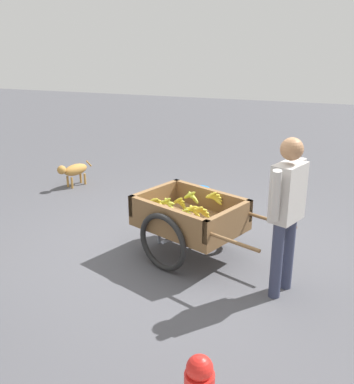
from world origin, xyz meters
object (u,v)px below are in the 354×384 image
at_px(fruit_cart, 189,219).
at_px(plastic_bucket, 200,197).
at_px(vendor_person, 287,205).
at_px(dog, 74,170).

relative_size(fruit_cart, plastic_bucket, 6.29).
distance_m(vendor_person, dog, 4.18).
distance_m(fruit_cart, plastic_bucket, 1.56).
xyz_separation_m(fruit_cart, dog, (2.45, -1.73, -0.17)).
bearing_deg(plastic_bucket, vendor_person, 124.43).
bearing_deg(dog, plastic_bucket, 174.08).
relative_size(fruit_cart, vendor_person, 1.18).
height_order(vendor_person, dog, vendor_person).
bearing_deg(fruit_cart, vendor_person, 156.54).
height_order(fruit_cart, vendor_person, vendor_person).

